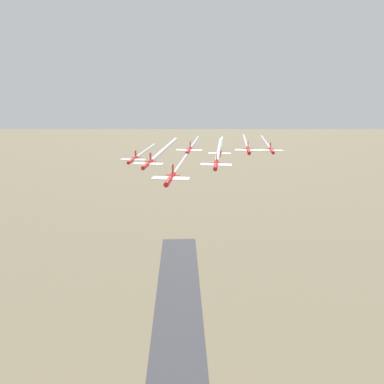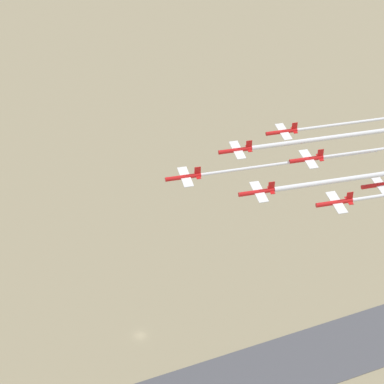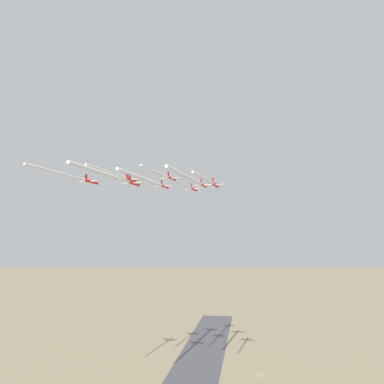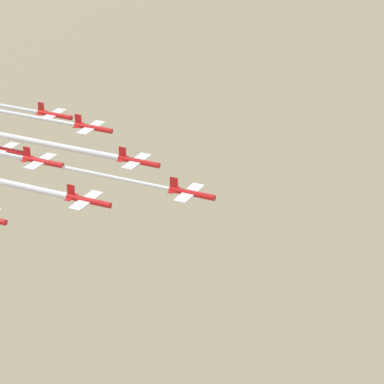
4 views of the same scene
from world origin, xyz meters
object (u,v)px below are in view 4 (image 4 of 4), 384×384
object	(u,v)px
jet_1	(137,161)
jet_4	(42,161)
jet_7	(5,150)
jet_6	(54,115)
jet_0	(190,193)
jet_3	(92,128)
jet_2	(87,200)

from	to	relation	value
jet_1	jet_4	xyz separation A→B (m)	(15.74, 13.96, 0.79)
jet_4	jet_7	distance (m)	21.51
jet_6	jet_7	size ratio (longest dim) A/B	1.00
jet_0	jet_7	world-z (taller)	jet_0
jet_1	jet_3	bearing A→B (deg)	-120.47
jet_0	jet_2	world-z (taller)	jet_0
jet_4	jet_7	world-z (taller)	jet_4
jet_0	jet_6	size ratio (longest dim) A/B	1.00
jet_3	jet_7	distance (m)	21.62
jet_4	jet_7	size ratio (longest dim) A/B	1.00
jet_7	jet_3	bearing A→B (deg)	120.47
jet_0	jet_3	xyz separation A→B (m)	(39.70, -13.94, 0.80)
jet_2	jet_7	xyz separation A→B (m)	(39.70, -13.94, -3.36)
jet_3	jet_7	world-z (taller)	jet_3
jet_4	jet_6	distance (m)	36.88
jet_3	jet_2	bearing A→B (deg)	29.54
jet_4	jet_6	bearing A→B (deg)	-150.46
jet_6	jet_7	distance (m)	21.41
jet_2	jet_7	world-z (taller)	jet_2
jet_3	jet_6	bearing A→B (deg)	-120.47
jet_0	jet_4	bearing A→B (deg)	-90.00
jet_6	jet_0	bearing A→B (deg)	59.53
jet_3	jet_7	size ratio (longest dim) A/B	1.00
jet_6	jet_4	bearing A→B (deg)	29.54
jet_3	jet_6	world-z (taller)	jet_3
jet_6	jet_7	xyz separation A→B (m)	(-4.12, 20.93, -1.77)
jet_1	jet_3	world-z (taller)	jet_3
jet_0	jet_3	size ratio (longest dim) A/B	1.00
jet_3	jet_7	bearing A→B (deg)	-59.53
jet_1	jet_3	distance (m)	21.08
jet_2	jet_3	distance (m)	36.82
jet_4	jet_2	bearing A→B (deg)	59.53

